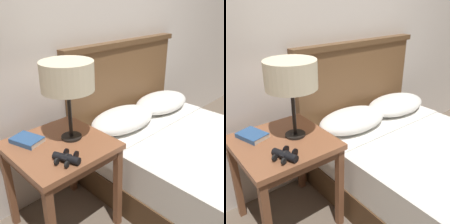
# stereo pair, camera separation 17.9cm
# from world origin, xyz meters

# --- Properties ---
(ground_plane) EXTENTS (20.00, 20.00, 0.00)m
(ground_plane) POSITION_xyz_m (0.00, 0.00, 0.00)
(ground_plane) COLOR #6B5B4C
(ground_plane) RESTS_ON ground
(wall_back) EXTENTS (8.00, 0.06, 2.60)m
(wall_back) POSITION_xyz_m (0.00, 0.91, 1.30)
(wall_back) COLOR silver
(wall_back) RESTS_ON ground_plane
(nightstand) EXTENTS (0.58, 0.58, 0.65)m
(nightstand) POSITION_xyz_m (-0.63, 0.54, 0.57)
(nightstand) COLOR brown
(nightstand) RESTS_ON ground_plane
(bed) EXTENTS (1.27, 2.03, 1.14)m
(bed) POSITION_xyz_m (0.27, -0.05, 0.29)
(bed) COLOR #4E3520
(bed) RESTS_ON ground_plane
(table_lamp) EXTENTS (0.32, 0.32, 0.49)m
(table_lamp) POSITION_xyz_m (-0.53, 0.54, 1.05)
(table_lamp) COLOR black
(table_lamp) RESTS_ON nightstand
(book_on_nightstand) EXTENTS (0.18, 0.21, 0.03)m
(book_on_nightstand) POSITION_xyz_m (-0.76, 0.69, 0.67)
(book_on_nightstand) COLOR silver
(book_on_nightstand) RESTS_ON nightstand
(binoculars_pair) EXTENTS (0.16, 0.16, 0.05)m
(binoculars_pair) POSITION_xyz_m (-0.71, 0.35, 0.67)
(binoculars_pair) COLOR black
(binoculars_pair) RESTS_ON nightstand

